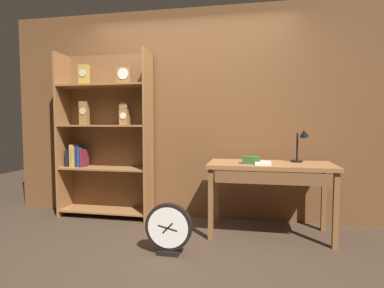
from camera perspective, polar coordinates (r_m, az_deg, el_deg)
name	(u,v)px	position (r m, az deg, el deg)	size (l,w,h in m)	color
ground_plane	(159,262)	(2.87, -6.08, -20.62)	(10.00, 10.00, 0.00)	#3D2D21
back_wood_panel	(190,114)	(3.94, -0.31, 5.47)	(4.80, 0.05, 2.60)	brown
bookshelf	(105,137)	(4.11, -15.64, 1.31)	(1.17, 0.35, 2.06)	brown
workbench	(270,172)	(3.36, 14.10, -5.06)	(1.28, 0.61, 0.77)	brown
desk_lamp	(301,143)	(3.51, 19.33, 0.23)	(0.18, 0.18, 0.37)	black
toolbox_small	(251,160)	(3.29, 10.74, -2.88)	(0.18, 0.12, 0.08)	#2D5123
open_repair_manual	(263,163)	(3.26, 12.83, -3.41)	(0.16, 0.22, 0.03)	silver
round_clock_large	(169,228)	(2.92, -4.27, -15.13)	(0.43, 0.11, 0.47)	black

